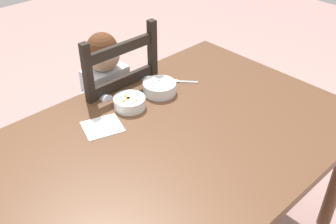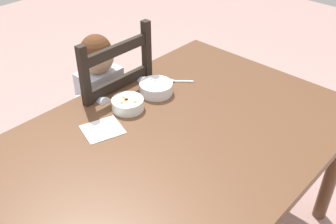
% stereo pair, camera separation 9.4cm
% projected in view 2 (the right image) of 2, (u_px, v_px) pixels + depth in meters
% --- Properties ---
extents(dining_table, '(1.55, 1.07, 0.73)m').
position_uv_depth(dining_table, '(176.00, 149.00, 1.67)').
color(dining_table, brown).
rests_on(dining_table, ground).
extents(dining_chair, '(0.42, 0.42, 1.03)m').
position_uv_depth(dining_chair, '(107.00, 120.00, 2.14)').
color(dining_chair, black).
rests_on(dining_chair, ground).
extents(child_figure, '(0.32, 0.31, 0.96)m').
position_uv_depth(child_figure, '(104.00, 95.00, 2.05)').
color(child_figure, silver).
rests_on(child_figure, ground).
extents(bowl_of_peas, '(0.16, 0.16, 0.06)m').
position_uv_depth(bowl_of_peas, '(156.00, 88.00, 1.87)').
color(bowl_of_peas, white).
rests_on(bowl_of_peas, dining_table).
extents(bowl_of_carrots, '(0.14, 0.14, 0.05)m').
position_uv_depth(bowl_of_carrots, '(128.00, 104.00, 1.76)').
color(bowl_of_carrots, white).
rests_on(bowl_of_carrots, dining_table).
extents(spoon, '(0.11, 0.12, 0.01)m').
position_uv_depth(spoon, '(175.00, 81.00, 1.97)').
color(spoon, silver).
rests_on(spoon, dining_table).
extents(paper_napkin, '(0.19, 0.18, 0.00)m').
position_uv_depth(paper_napkin, '(103.00, 129.00, 1.65)').
color(paper_napkin, white).
rests_on(paper_napkin, dining_table).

